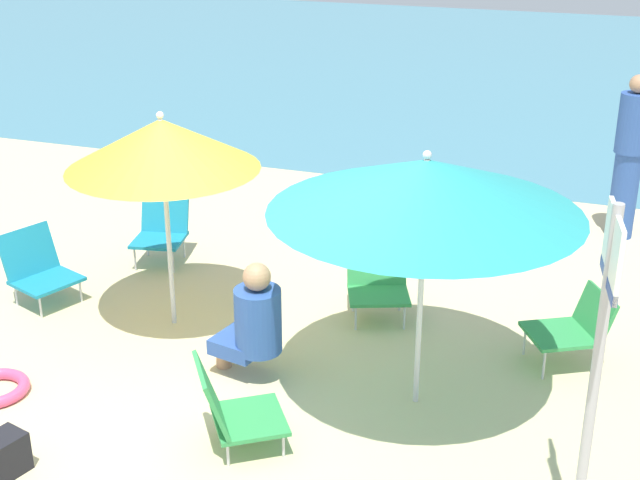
% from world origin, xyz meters
% --- Properties ---
extents(ground_plane, '(40.00, 40.00, 0.00)m').
position_xyz_m(ground_plane, '(0.00, 0.00, 0.00)').
color(ground_plane, beige).
extents(sea_water, '(40.00, 16.00, 0.01)m').
position_xyz_m(sea_water, '(0.00, 13.07, 0.00)').
color(sea_water, teal).
rests_on(sea_water, ground_plane).
extents(umbrella_teal, '(2.13, 2.13, 1.89)m').
position_xyz_m(umbrella_teal, '(1.36, 0.28, 1.65)').
color(umbrella_teal, silver).
rests_on(umbrella_teal, ground_plane).
extents(umbrella_yellow, '(1.56, 1.56, 1.84)m').
position_xyz_m(umbrella_yellow, '(-0.88, 0.78, 1.58)').
color(umbrella_yellow, silver).
rests_on(umbrella_yellow, ground_plane).
extents(beach_chair_a, '(0.67, 0.67, 0.60)m').
position_xyz_m(beach_chair_a, '(0.71, 1.51, 0.32)').
color(beach_chair_a, '#33934C').
rests_on(beach_chair_a, ground_plane).
extents(beach_chair_b, '(0.74, 0.70, 0.60)m').
position_xyz_m(beach_chair_b, '(2.36, 1.22, 0.32)').
color(beach_chair_b, '#33934C').
rests_on(beach_chair_b, ground_plane).
extents(beach_chair_c, '(0.58, 0.65, 0.69)m').
position_xyz_m(beach_chair_c, '(-1.63, 1.95, 0.36)').
color(beach_chair_c, teal).
rests_on(beach_chair_c, ground_plane).
extents(beach_chair_d, '(0.71, 0.68, 0.64)m').
position_xyz_m(beach_chair_d, '(-2.21, 0.76, 0.32)').
color(beach_chair_d, teal).
rests_on(beach_chair_d, ground_plane).
extents(beach_chair_e, '(0.74, 0.73, 0.63)m').
position_xyz_m(beach_chair_e, '(0.35, -0.68, 0.30)').
color(beach_chair_e, '#33934C').
rests_on(beach_chair_e, ground_plane).
extents(person_a, '(0.57, 0.42, 0.95)m').
position_xyz_m(person_a, '(0.13, 0.20, 0.47)').
color(person_a, '#2D519E').
rests_on(person_a, ground_plane).
extents(person_b, '(0.32, 0.32, 1.72)m').
position_xyz_m(person_b, '(2.60, 4.13, 0.87)').
color(person_b, '#2D519E').
rests_on(person_b, ground_plane).
extents(warning_sign, '(0.11, 0.52, 2.04)m').
position_xyz_m(warning_sign, '(2.57, -0.79, 1.35)').
color(warning_sign, '#ADADB2').
rests_on(warning_sign, ground_plane).
extents(beach_bag, '(0.27, 0.30, 0.27)m').
position_xyz_m(beach_bag, '(-0.89, -1.41, 0.13)').
color(beach_bag, black).
rests_on(beach_bag, ground_plane).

